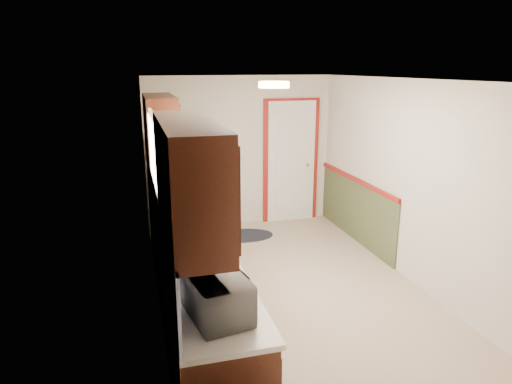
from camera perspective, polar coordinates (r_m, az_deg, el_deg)
room_shell at (r=5.01m, az=4.70°, el=-0.04°), size 3.20×5.20×2.52m
kitchen_run at (r=4.60m, az=-8.87°, el=-6.77°), size 0.63×4.00×2.20m
back_wall_trim at (r=7.43m, az=6.05°, el=2.59°), size 1.12×2.30×2.08m
ceiling_fixture at (r=4.54m, az=2.25°, el=13.26°), size 0.30×0.30×0.06m
microwave at (r=3.04m, az=-4.83°, el=-12.32°), size 0.38×0.57×0.35m
refrigerator at (r=6.84m, az=-8.39°, el=0.86°), size 0.70×0.70×1.66m
rug at (r=7.08m, az=-1.53°, el=-5.45°), size 0.96×0.68×0.01m
cooktop at (r=6.16m, az=-10.37°, el=0.29°), size 0.49×0.58×0.02m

